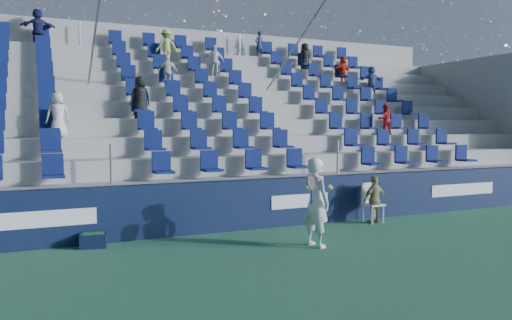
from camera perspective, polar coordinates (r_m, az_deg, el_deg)
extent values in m
plane|color=#30714C|center=(9.44, 5.96, -11.48)|extent=(70.00, 70.00, 0.00)
cube|color=#0F1939|center=(12.08, -1.55, -5.13)|extent=(24.00, 0.30, 1.20)
cube|color=white|center=(11.03, -26.10, -6.31)|extent=(3.20, 0.02, 0.34)
cube|color=white|center=(12.59, 5.07, -4.69)|extent=(1.60, 0.02, 0.34)
cube|color=white|center=(15.98, 22.59, -3.13)|extent=(2.40, 0.02, 0.34)
cube|color=#A6A6A1|center=(12.61, -2.56, -4.75)|extent=(24.00, 0.85, 1.20)
cube|color=#A6A6A1|center=(13.36, -3.90, -3.18)|extent=(24.00, 0.85, 1.70)
cube|color=#A6A6A1|center=(14.13, -5.09, -1.77)|extent=(24.00, 0.85, 2.20)
cube|color=#A6A6A1|center=(14.91, -6.17, -0.51)|extent=(24.00, 0.85, 2.70)
cube|color=#A6A6A1|center=(15.70, -7.13, 0.62)|extent=(24.00, 0.85, 3.20)
cube|color=#A6A6A1|center=(16.50, -8.00, 1.64)|extent=(24.00, 0.85, 3.70)
cube|color=#A6A6A1|center=(17.31, -8.79, 2.57)|extent=(24.00, 0.85, 4.20)
cube|color=#A6A6A1|center=(18.13, -9.51, 3.42)|extent=(24.00, 0.85, 4.70)
cube|color=#A6A6A1|center=(18.95, -10.17, 4.19)|extent=(24.00, 0.85, 5.20)
cube|color=#A6A6A1|center=(19.62, -10.66, 5.63)|extent=(24.00, 0.50, 6.20)
cube|color=#A6A6A1|center=(22.24, 23.56, 3.88)|extent=(0.30, 7.65, 5.20)
cube|color=#0D194F|center=(12.50, -2.57, -0.44)|extent=(16.05, 0.50, 0.70)
cube|color=#0D194F|center=(13.27, -3.92, 1.97)|extent=(16.05, 0.50, 0.70)
cube|color=#0D194F|center=(14.06, -5.13, 4.12)|extent=(16.05, 0.50, 0.70)
cube|color=#0D194F|center=(14.87, -6.21, 6.03)|extent=(16.05, 0.50, 0.70)
cube|color=#0D194F|center=(15.71, -7.19, 7.74)|extent=(16.05, 0.50, 0.70)
cube|color=#0D194F|center=(16.56, -8.07, 9.27)|extent=(16.05, 0.50, 0.70)
cube|color=#0D194F|center=(17.43, -8.87, 10.65)|extent=(16.05, 0.50, 0.70)
cube|color=#0D194F|center=(18.31, -9.61, 11.90)|extent=(16.05, 0.50, 0.70)
cube|color=#0D194F|center=(19.20, -10.28, 13.03)|extent=(16.05, 0.50, 0.70)
cylinder|color=gray|center=(15.19, -18.31, 10.73)|extent=(0.06, 7.68, 4.55)
cylinder|color=gray|center=(16.90, 2.72, 10.22)|extent=(0.06, 7.68, 4.55)
imported|color=red|center=(16.94, 14.51, 4.50)|extent=(0.56, 0.47, 1.01)
imported|color=#445E95|center=(19.86, 13.06, 8.86)|extent=(1.04, 0.56, 1.07)
imported|color=navy|center=(20.41, 0.38, 13.05)|extent=(0.44, 0.34, 1.06)
imported|color=beige|center=(13.26, -21.70, 4.81)|extent=(0.60, 0.44, 1.14)
imported|color=#ACCF53|center=(18.25, -10.18, 12.66)|extent=(0.81, 0.54, 1.17)
imported|color=#191D4C|center=(18.64, -23.67, 13.78)|extent=(1.10, 0.35, 1.18)
imported|color=silver|center=(17.79, -4.71, 11.22)|extent=(0.68, 0.35, 1.11)
imported|color=silver|center=(16.38, -10.04, 9.93)|extent=(0.65, 0.36, 1.05)
imported|color=black|center=(20.31, 5.60, 11.67)|extent=(0.56, 0.40, 1.07)
imported|color=red|center=(20.17, 9.90, 10.15)|extent=(0.97, 0.52, 1.00)
imported|color=black|center=(14.38, -13.08, 6.99)|extent=(0.63, 0.46, 1.19)
imported|color=silver|center=(10.42, 6.85, -4.81)|extent=(0.59, 0.76, 1.85)
cylinder|color=navy|center=(10.06, 6.36, -4.24)|extent=(0.03, 0.03, 0.28)
torus|color=black|center=(10.02, 6.38, -2.54)|extent=(0.30, 0.17, 0.28)
plane|color=#262626|center=(10.02, 6.38, -2.54)|extent=(0.30, 0.16, 0.29)
sphere|color=yellow|center=(10.34, 8.62, -3.17)|extent=(0.07, 0.07, 0.07)
sphere|color=yellow|center=(10.39, 8.45, -2.97)|extent=(0.07, 0.07, 0.07)
cube|color=white|center=(13.29, 13.26, -4.99)|extent=(0.47, 0.47, 0.04)
cube|color=white|center=(13.42, 12.73, -3.70)|extent=(0.45, 0.07, 0.55)
cylinder|color=white|center=(13.08, 13.10, -6.21)|extent=(0.03, 0.03, 0.45)
cylinder|color=white|center=(13.30, 14.34, -6.06)|extent=(0.03, 0.03, 0.45)
cylinder|color=white|center=(13.36, 12.16, -5.98)|extent=(0.03, 0.03, 0.45)
cylinder|color=white|center=(13.58, 13.39, -5.84)|extent=(0.03, 0.03, 0.45)
imported|color=tan|center=(13.23, 13.41, -4.41)|extent=(0.74, 0.38, 1.22)
cube|color=black|center=(10.93, -18.08, -8.74)|extent=(0.58, 0.44, 0.29)
cube|color=#1E662D|center=(10.92, -18.09, -8.39)|extent=(0.47, 0.32, 0.17)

